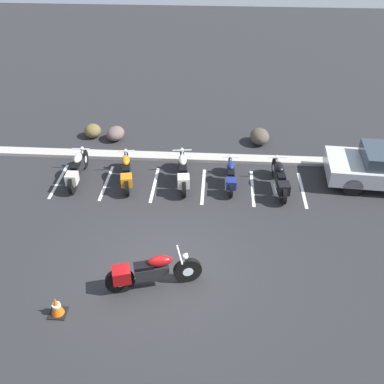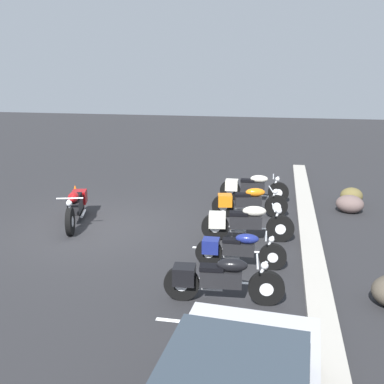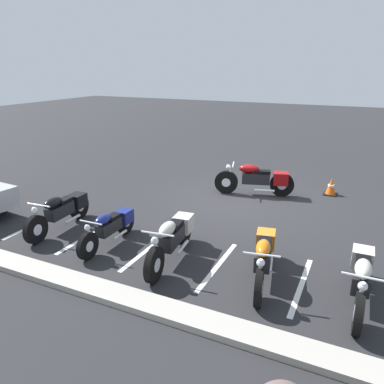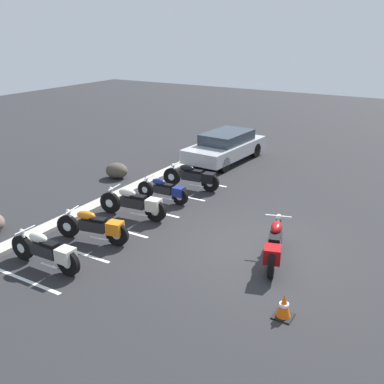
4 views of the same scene
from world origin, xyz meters
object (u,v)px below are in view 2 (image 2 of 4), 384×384
at_px(motorcycle_maroon_featured, 76,205).
at_px(parked_bike_2, 243,222).
at_px(landscape_rock_0, 350,204).
at_px(parked_bike_4, 217,279).
at_px(landscape_rock_1, 351,196).
at_px(parked_bike_3, 236,249).
at_px(parked_bike_0, 251,187).
at_px(parked_bike_1, 246,202).
at_px(traffic_cone, 75,193).

bearing_deg(motorcycle_maroon_featured, parked_bike_2, 68.33).
bearing_deg(landscape_rock_0, parked_bike_4, -27.38).
bearing_deg(landscape_rock_1, parked_bike_3, -30.07).
xyz_separation_m(parked_bike_0, parked_bike_4, (6.76, -0.14, -0.00)).
relative_size(motorcycle_maroon_featured, landscape_rock_0, 2.91).
height_order(parked_bike_1, landscape_rock_1, parked_bike_1).
bearing_deg(parked_bike_3, parked_bike_1, 89.89).
relative_size(parked_bike_2, parked_bike_4, 1.04).
distance_m(motorcycle_maroon_featured, parked_bike_1, 4.84).
height_order(parked_bike_0, parked_bike_2, parked_bike_2).
bearing_deg(parked_bike_1, parked_bike_0, 78.44).
xyz_separation_m(motorcycle_maroon_featured, traffic_cone, (-2.06, -1.00, -0.26)).
xyz_separation_m(parked_bike_1, parked_bike_3, (3.48, 0.06, -0.05)).
relative_size(motorcycle_maroon_featured, parked_bike_4, 1.06).
xyz_separation_m(motorcycle_maroon_featured, parked_bike_4, (3.65, 4.51, -0.04)).
bearing_deg(motorcycle_maroon_featured, traffic_cone, -170.07).
height_order(parked_bike_2, traffic_cone, parked_bike_2).
xyz_separation_m(parked_bike_0, traffic_cone, (1.05, -5.65, -0.22)).
distance_m(parked_bike_0, landscape_rock_1, 3.22).
xyz_separation_m(landscape_rock_1, traffic_cone, (1.34, -8.84, -0.02)).
relative_size(parked_bike_0, traffic_cone, 4.24).
bearing_deg(traffic_cone, parked_bike_3, 54.14).
height_order(parked_bike_0, parked_bike_1, parked_bike_0).
xyz_separation_m(motorcycle_maroon_featured, parked_bike_3, (2.05, 4.69, -0.09)).
bearing_deg(landscape_rock_1, traffic_cone, -81.39).
bearing_deg(parked_bike_0, landscape_rock_1, 4.33).
xyz_separation_m(parked_bike_3, landscape_rock_1, (-5.45, 3.16, -0.15)).
relative_size(parked_bike_2, landscape_rock_1, 3.31).
xyz_separation_m(parked_bike_4, landscape_rock_0, (-6.09, 3.16, -0.20)).
relative_size(landscape_rock_1, traffic_cone, 1.33).
bearing_deg(parked_bike_1, landscape_rock_0, 7.57).
bearing_deg(parked_bike_2, landscape_rock_1, 44.23).
distance_m(parked_bike_3, parked_bike_4, 1.61).
relative_size(parked_bike_3, parked_bike_4, 0.89).
xyz_separation_m(motorcycle_maroon_featured, landscape_rock_1, (-3.40, 7.84, -0.24)).
bearing_deg(parked_bike_1, parked_bike_3, -99.93).
height_order(parked_bike_0, landscape_rock_0, parked_bike_0).
distance_m(motorcycle_maroon_featured, traffic_cone, 2.30).
bearing_deg(parked_bike_2, parked_bike_0, 84.27).
bearing_deg(parked_bike_1, motorcycle_maroon_featured, -173.83).
distance_m(parked_bike_0, parked_bike_4, 6.76).
relative_size(motorcycle_maroon_featured, traffic_cone, 4.51).
xyz_separation_m(landscape_rock_0, traffic_cone, (0.38, -8.67, -0.02)).
bearing_deg(parked_bike_3, motorcycle_maroon_featured, 155.22).
xyz_separation_m(parked_bike_2, parked_bike_3, (1.59, -0.01, -0.07)).
relative_size(parked_bike_4, traffic_cone, 4.24).
height_order(parked_bike_2, parked_bike_4, parked_bike_2).
distance_m(parked_bike_1, parked_bike_2, 1.89).
bearing_deg(traffic_cone, parked_bike_1, 83.57).
relative_size(landscape_rock_0, landscape_rock_1, 1.17).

